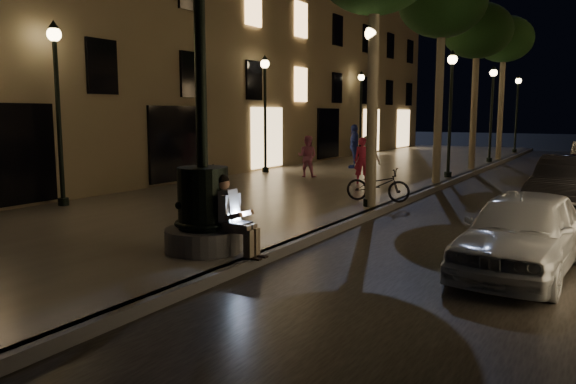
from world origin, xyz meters
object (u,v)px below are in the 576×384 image
Objects in this scene: tree_third at (477,32)px; pedestrian_pink at (307,156)px; lamp_curb_a at (371,90)px; car_second at (573,187)px; tree_second at (442,4)px; pedestrian_white at (368,158)px; pedestrian_red at (363,160)px; lamp_left_c at (361,103)px; fountain_lamppost at (203,194)px; stroller at (211,182)px; pedestrian_blue at (354,146)px; bicycle at (378,185)px; seated_man_laptop at (231,213)px; lamp_curb_c at (492,101)px; car_front at (522,232)px; lamp_left_a at (57,90)px; lamp_curb_d at (517,104)px; lamp_curb_b at (451,98)px; lamp_left_b at (265,99)px; tree_far at (504,40)px.

tree_third reaches higher than pedestrian_pink.
lamp_curb_a is 5.78m from car_second.
tree_second is 5.86m from pedestrian_white.
pedestrian_red is 2.72m from pedestrian_pink.
car_second is (11.77, -13.65, -2.46)m from lamp_left_c.
tree_second is at bearing 86.19° from fountain_lamppost.
stroller is 10.77m from pedestrian_blue.
stroller is at bearing -14.82° from pedestrian_blue.
lamp_left_c is at bearing 16.20° from bicycle.
seated_man_laptop reaches higher than stroller.
lamp_curb_c is (0.09, 22.00, 2.31)m from seated_man_laptop.
fountain_lamppost is 0.67m from seated_man_laptop.
pedestrian_pink is at bearing 109.52° from fountain_lamppost.
car_front is 12.83m from pedestrian_pink.
tree_third is at bearing 87.77° from fountain_lamppost.
lamp_curb_a is 1.00× the size of lamp_left_a.
lamp_curb_a is 4.76× the size of stroller.
seated_man_laptop is 0.29× the size of lamp_curb_c.
lamp_curb_c is 1.19× the size of car_front.
pedestrian_pink is (-4.68, -18.78, -2.24)m from lamp_curb_d.
lamp_left_a is 3.01× the size of pedestrian_pink.
lamp_curb_d is 3.01× the size of pedestrian_pink.
lamp_left_c reaches higher than stroller.
lamp_curb_b and lamp_left_b have the same top height.
pedestrian_red is at bearing 20.32° from bicycle.
car_second is at bearing 60.34° from seated_man_laptop.
pedestrian_blue is (-4.60, -14.51, -2.06)m from lamp_curb_d.
lamp_left_a is (-6.40, 2.00, 2.02)m from fountain_lamppost.
bicycle is at bearing 68.02° from pedestrian_white.
pedestrian_pink is (-4.76, -12.78, -5.43)m from tree_far.
car_front is at bearing 77.62° from pedestrian_white.
tree_far is 4.70× the size of pedestrian_pink.
pedestrian_blue is at bearing 91.80° from pedestrian_red.
lamp_curb_b is 5.25m from pedestrian_blue.
lamp_curb_d reaches higher than pedestrian_white.
lamp_curb_a is 2.46× the size of pedestrian_blue.
pedestrian_red is at bearing 100.74° from seated_man_laptop.
lamp_curb_d is (0.00, 12.00, -2.90)m from tree_third.
car_second is (4.67, -9.65, -5.37)m from tree_third.
car_second is at bearing -64.18° from tree_third.
lamp_curb_b is (0.09, 14.00, 2.31)m from seated_man_laptop.
car_front is at bearing -66.91° from tree_second.
pedestrian_red is at bearing 166.74° from car_second.
tree_third is 14.95m from stroller.
tree_second is at bearing 89.05° from lamp_curb_a.
car_front is at bearing -89.01° from car_second.
pedestrian_red is at bearing 114.91° from lamp_curb_a.
lamp_left_a is 13.87m from pedestrian_blue.
tree_far is 18.28m from lamp_curb_a.
lamp_left_c is 2.95× the size of pedestrian_white.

